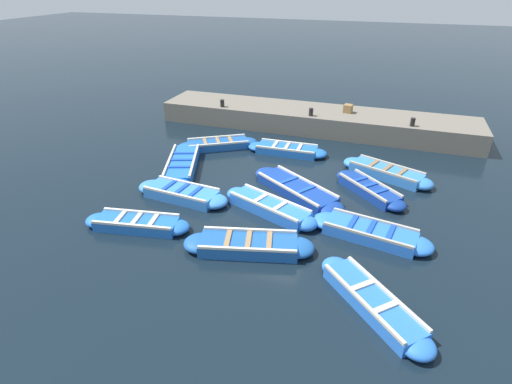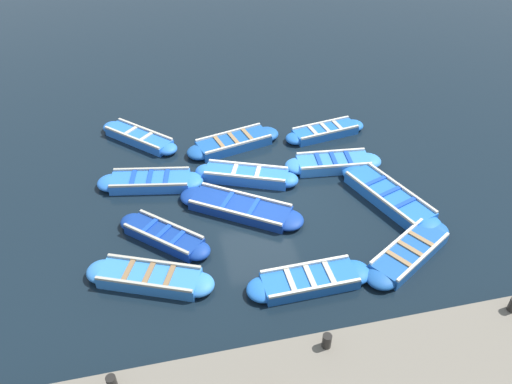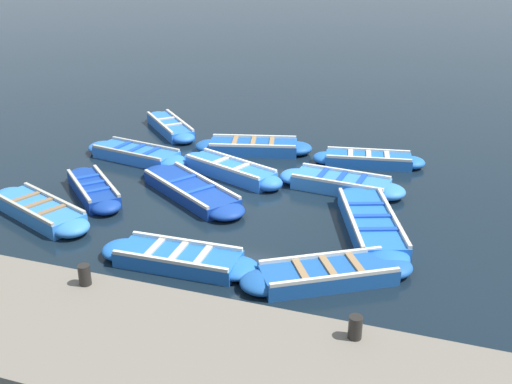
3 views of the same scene
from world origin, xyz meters
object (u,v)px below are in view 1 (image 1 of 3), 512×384
boat_inner_gap (137,224)px  bollard_north (413,122)px  boat_stern_in (182,194)px  boat_broadside (287,150)px  boat_near_quay (372,302)px  boat_mid_row (370,233)px  boat_outer_left (249,245)px  bollard_mid_south (222,103)px  boat_tucked (218,144)px  wooden_crate (348,109)px  boat_centre (369,189)px  boat_drifting (182,164)px  boat_alongside (386,173)px  boat_far_corner (296,189)px  bollard_mid_north (311,112)px  boat_end_of_row (269,208)px

boat_inner_gap → bollard_north: bearing=-39.1°
boat_stern_in → boat_broadside: size_ratio=1.01×
boat_near_quay → bollard_north: bearing=-4.1°
boat_mid_row → bollard_north: 7.78m
boat_outer_left → boat_mid_row: (1.69, -3.09, -0.01)m
boat_inner_gap → bollard_mid_south: 9.50m
boat_tucked → wooden_crate: (3.88, -4.99, 0.97)m
boat_broadside → boat_centre: boat_centre is taller
boat_centre → boat_inner_gap: bearing=124.8°
boat_centre → boat_drifting: (-0.25, 7.04, 0.02)m
boat_alongside → boat_centre: (-1.53, 0.49, -0.01)m
boat_drifting → bollard_north: 9.86m
boat_inner_gap → bollard_mid_south: bearing=7.2°
boat_tucked → boat_stern_in: bearing=-171.9°
boat_inner_gap → boat_broadside: 7.44m
boat_far_corner → boat_drifting: size_ratio=0.94×
boat_broadside → boat_near_quay: boat_near_quay is taller
bollard_mid_north → bollard_north: bearing=-90.0°
boat_far_corner → boat_drifting: boat_drifting is taller
bollard_mid_north → bollard_mid_south: bearing=90.0°
bollard_north → boat_alongside: bearing=167.2°
boat_broadside → boat_centre: 4.38m
boat_alongside → bollard_mid_north: bollard_mid_north is taller
boat_drifting → bollard_mid_south: bearing=5.4°
boat_alongside → bollard_north: (3.44, -0.78, 0.94)m
boat_stern_in → boat_centre: boat_stern_in is taller
boat_outer_left → wooden_crate: wooden_crate is taller
boat_inner_gap → boat_near_quay: bearing=-98.9°
boat_stern_in → boat_drifting: boat_drifting is taller
boat_far_corner → bollard_mid_south: 7.77m
boat_alongside → boat_mid_row: (-4.21, 0.24, -0.01)m
boat_alongside → bollard_mid_north: 5.08m
boat_outer_left → boat_broadside: bearing=6.2°
boat_end_of_row → boat_far_corner: boat_end_of_row is taller
wooden_crate → boat_inner_gap: bearing=155.5°
boat_far_corner → boat_centre: 2.50m
boat_stern_in → boat_outer_left: boat_stern_in is taller
boat_drifting → boat_outer_left: bearing=-134.4°
boat_far_corner → bollard_north: (5.73, -3.65, 0.96)m
boat_near_quay → boat_drifting: bearing=55.3°
boat_inner_gap → boat_end_of_row: bearing=-58.7°
boat_tucked → boat_near_quay: 10.41m
boat_stern_in → boat_mid_row: 6.20m
boat_near_quay → wooden_crate: 11.74m
bollard_mid_south → boat_near_quay: bearing=-142.4°
wooden_crate → boat_far_corner: bearing=173.4°
bollard_mid_south → boat_stern_in: bearing=-167.7°
boat_tucked → boat_centre: (-2.15, -6.58, 0.00)m
boat_centre → bollard_mid_south: (4.97, 7.53, 0.95)m
boat_mid_row → boat_broadside: bearing=36.4°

